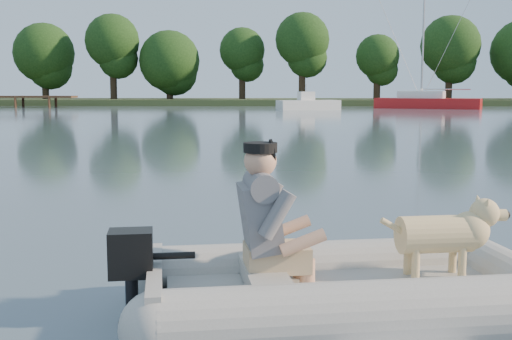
{
  "coord_description": "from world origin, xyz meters",
  "views": [
    {
      "loc": [
        0.29,
        -5.21,
        1.73
      ],
      "look_at": [
        0.14,
        2.47,
        0.75
      ],
      "focal_mm": 45.0,
      "sensor_mm": 36.0,
      "label": 1
    }
  ],
  "objects_px": {
    "dog": "(435,241)",
    "motorboat": "(308,98)",
    "sailboat": "(426,102)",
    "dinghy": "(356,235)",
    "man": "(263,212)"
  },
  "relations": [
    {
      "from": "dog",
      "to": "motorboat",
      "type": "distance_m",
      "value": 46.11
    },
    {
      "from": "dog",
      "to": "sailboat",
      "type": "distance_m",
      "value": 51.61
    },
    {
      "from": "dinghy",
      "to": "motorboat",
      "type": "relative_size",
      "value": 0.95
    },
    {
      "from": "dog",
      "to": "sailboat",
      "type": "relative_size",
      "value": 0.08
    },
    {
      "from": "man",
      "to": "dog",
      "type": "height_order",
      "value": "man"
    },
    {
      "from": "dinghy",
      "to": "man",
      "type": "xyz_separation_m",
      "value": [
        -0.72,
        -0.06,
        0.19
      ]
    },
    {
      "from": "man",
      "to": "motorboat",
      "type": "bearing_deg",
      "value": 76.88
    },
    {
      "from": "man",
      "to": "sailboat",
      "type": "bearing_deg",
      "value": 65.82
    },
    {
      "from": "man",
      "to": "motorboat",
      "type": "relative_size",
      "value": 0.22
    },
    {
      "from": "dinghy",
      "to": "man",
      "type": "relative_size",
      "value": 4.31
    },
    {
      "from": "motorboat",
      "to": "dog",
      "type": "bearing_deg",
      "value": -109.24
    },
    {
      "from": "dog",
      "to": "motorboat",
      "type": "xyz_separation_m",
      "value": [
        1.85,
        46.07,
        0.44
      ]
    },
    {
      "from": "dinghy",
      "to": "sailboat",
      "type": "relative_size",
      "value": 0.4
    },
    {
      "from": "dinghy",
      "to": "man",
      "type": "distance_m",
      "value": 0.74
    },
    {
      "from": "motorboat",
      "to": "sailboat",
      "type": "bearing_deg",
      "value": 4.67
    }
  ]
}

